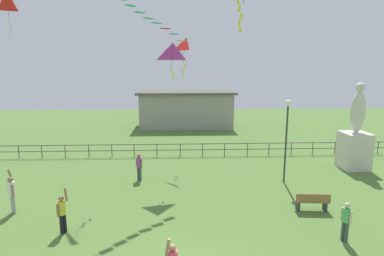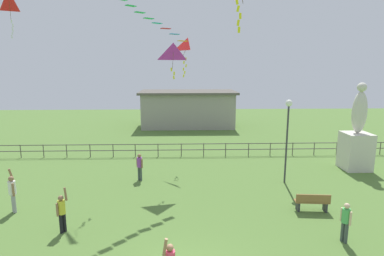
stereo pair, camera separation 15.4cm
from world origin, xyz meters
TOP-DOWN VIEW (x-y plane):
  - statue_monument at (10.93, 10.76)m, footprint 1.60×1.60m
  - lamppost at (5.75, 8.52)m, footprint 0.36×0.36m
  - park_bench at (5.80, 4.87)m, footprint 1.53×0.55m
  - person_0 at (5.96, 2.36)m, footprint 0.28×0.43m
  - person_2 at (-4.65, 3.43)m, footprint 0.38×0.41m
  - person_3 at (-2.39, 9.14)m, footprint 0.39×0.32m
  - person_5 at (-7.46, 5.26)m, footprint 0.38×0.50m
  - kite_5 at (-10.01, 11.71)m, footprint 0.91×0.80m
  - kite_6 at (-0.42, 9.58)m, footprint 1.26×0.82m
  - kite_7 at (0.44, 13.47)m, footprint 1.22×1.28m
  - waterfront_railing at (-0.26, 14.00)m, footprint 36.03×0.06m
  - pavilion_building at (0.70, 26.00)m, footprint 10.24×5.52m

SIDE VIEW (x-z plane):
  - park_bench at x=5.80m, z-range 0.04..0.89m
  - waterfront_railing at x=-0.26m, z-range 0.15..1.10m
  - person_0 at x=5.96m, z-range 0.11..1.64m
  - person_3 at x=-2.39m, z-range 0.12..1.67m
  - person_2 at x=-4.65m, z-range 0.00..1.79m
  - person_5 at x=-7.46m, z-range 0.00..1.97m
  - statue_monument at x=10.93m, z-range -0.92..4.52m
  - pavilion_building at x=0.70m, z-range 0.02..3.84m
  - lamppost at x=5.75m, z-range 1.03..5.68m
  - kite_6 at x=-0.42m, z-range 6.14..8.07m
  - kite_7 at x=0.44m, z-range 6.42..8.94m
  - kite_5 at x=-10.01m, z-range 8.71..11.44m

